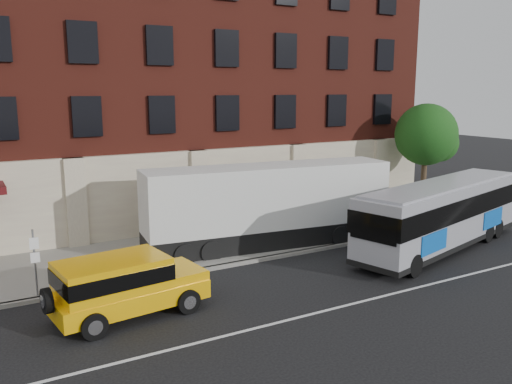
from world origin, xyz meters
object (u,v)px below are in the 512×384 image
street_tree (427,137)px  yellow_suv (122,283)px  sign_pole (35,260)px  shipping_container (269,207)px  city_bus (442,213)px

street_tree → yellow_suv: size_ratio=1.19×
sign_pole → street_tree: (22.04, 3.34, 2.96)m
street_tree → shipping_container: street_tree is taller
city_bus → shipping_container: shipping_container is taller
street_tree → city_bus: street_tree is taller
yellow_suv → shipping_container: 9.07m
sign_pole → street_tree: size_ratio=0.40×
street_tree → city_bus: bearing=-131.1°
sign_pole → city_bus: size_ratio=0.22×
street_tree → city_bus: 8.40m
sign_pole → yellow_suv: 3.58m
sign_pole → street_tree: bearing=8.6°
street_tree → yellow_suv: (-19.85, -6.15, -3.29)m
sign_pole → city_bus: bearing=-9.0°
sign_pole → shipping_container: (10.16, 1.45, 0.43)m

